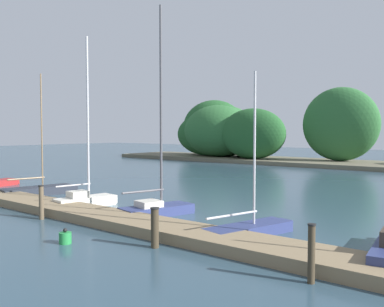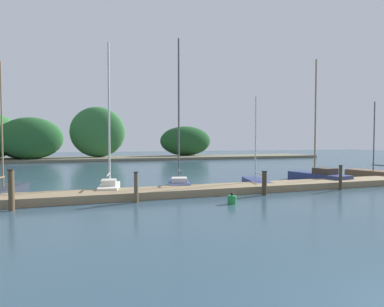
{
  "view_description": "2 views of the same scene",
  "coord_description": "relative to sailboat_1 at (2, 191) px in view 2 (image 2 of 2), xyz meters",
  "views": [
    {
      "loc": [
        11.73,
        1.63,
        3.39
      ],
      "look_at": [
        2.08,
        13.36,
        2.57
      ],
      "focal_mm": 40.57,
      "sensor_mm": 36.0,
      "label": 1
    },
    {
      "loc": [
        -4.87,
        -2.29,
        2.57
      ],
      "look_at": [
        0.56,
        14.04,
        1.91
      ],
      "focal_mm": 28.52,
      "sensor_mm": 36.0,
      "label": 2
    }
  ],
  "objects": [
    {
      "name": "dock_pier",
      "position": [
        8.86,
        -2.26,
        -0.09
      ],
      "size": [
        29.22,
        1.8,
        0.35
      ],
      "color": "#847051",
      "rests_on": "ground"
    },
    {
      "name": "far_shore",
      "position": [
        -2.68,
        28.57,
        2.68
      ],
      "size": [
        59.98,
        8.0,
        7.55
      ],
      "color": "#66604C",
      "rests_on": "ground"
    },
    {
      "name": "sailboat_1",
      "position": [
        0.0,
        0.0,
        0.0
      ],
      "size": [
        1.85,
        4.06,
        6.34
      ],
      "rotation": [
        0.0,
        0.0,
        1.39
      ],
      "color": "#232833",
      "rests_on": "ground"
    },
    {
      "name": "sailboat_2",
      "position": [
        4.85,
        -0.72,
        0.18
      ],
      "size": [
        1.26,
        2.93,
        7.49
      ],
      "rotation": [
        0.0,
        0.0,
        1.44
      ],
      "color": "silver",
      "rests_on": "ground"
    },
    {
      "name": "sailboat_3",
      "position": [
        8.65,
        -0.06,
        0.18
      ],
      "size": [
        1.77,
        3.26,
        8.3
      ],
      "rotation": [
        0.0,
        0.0,
        1.33
      ],
      "color": "navy",
      "rests_on": "ground"
    },
    {
      "name": "sailboat_4",
      "position": [
        13.26,
        -0.49,
        -0.02
      ],
      "size": [
        1.7,
        3.55,
        5.28
      ],
      "rotation": [
        0.0,
        0.0,
        1.33
      ],
      "color": "navy",
      "rests_on": "ground"
    },
    {
      "name": "sailboat_5",
      "position": [
        17.81,
        -0.34,
        0.14
      ],
      "size": [
        1.9,
        4.41,
        7.86
      ],
      "rotation": [
        0.0,
        0.0,
        1.73
      ],
      "color": "navy",
      "rests_on": "ground"
    },
    {
      "name": "sailboat_6",
      "position": [
        22.71,
        -0.36,
        0.05
      ],
      "size": [
        2.05,
        4.21,
        5.36
      ],
      "rotation": [
        0.0,
        0.0,
        1.77
      ],
      "color": "brown",
      "rests_on": "ground"
    },
    {
      "name": "mooring_piling_1",
      "position": [
        1.16,
        -3.54,
        0.52
      ],
      "size": [
        0.24,
        0.24,
        1.55
      ],
      "color": "#4C3D28",
      "rests_on": "ground"
    },
    {
      "name": "mooring_piling_2",
      "position": [
        5.79,
        -3.49,
        0.4
      ],
      "size": [
        0.21,
        0.21,
        1.31
      ],
      "color": "brown",
      "rests_on": "ground"
    },
    {
      "name": "mooring_piling_3",
      "position": [
        11.92,
        -3.61,
        0.33
      ],
      "size": [
        0.26,
        0.26,
        1.17
      ],
      "color": "#3D3323",
      "rests_on": "ground"
    },
    {
      "name": "mooring_piling_4",
      "position": [
        16.64,
        -3.5,
        0.41
      ],
      "size": [
        0.19,
        0.19,
        1.34
      ],
      "color": "#3D3323",
      "rests_on": "ground"
    },
    {
      "name": "channel_buoy_0",
      "position": [
        9.53,
        -4.99,
        -0.08
      ],
      "size": [
        0.37,
        0.37,
        0.47
      ],
      "color": "#23843D",
      "rests_on": "ground"
    }
  ]
}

